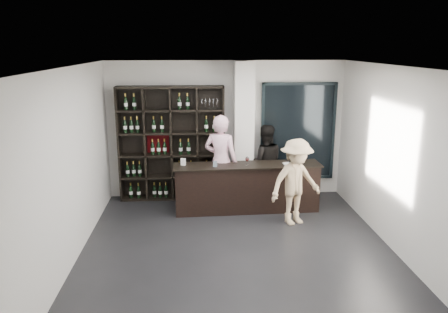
{
  "coord_description": "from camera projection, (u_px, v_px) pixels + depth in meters",
  "views": [
    {
      "loc": [
        -0.62,
        -6.39,
        3.21
      ],
      "look_at": [
        -0.14,
        1.1,
        1.28
      ],
      "focal_mm": 35.0,
      "sensor_mm": 36.0,
      "label": 1
    }
  ],
  "objects": [
    {
      "name": "spit_cup",
      "position": [
        215.0,
        164.0,
        8.33
      ],
      "size": [
        0.09,
        0.09,
        0.11
      ],
      "primitive_type": "cylinder",
      "rotation": [
        0.0,
        0.0,
        -0.16
      ],
      "color": "silver",
      "rests_on": "tasting_counter"
    },
    {
      "name": "taster_black",
      "position": [
        265.0,
        162.0,
        9.18
      ],
      "size": [
        0.8,
        0.63,
        1.61
      ],
      "primitive_type": "imported",
      "rotation": [
        0.0,
        0.0,
        3.11
      ],
      "color": "black",
      "rests_on": "floor"
    },
    {
      "name": "floor",
      "position": [
        237.0,
        251.0,
        7.01
      ],
      "size": [
        5.0,
        5.5,
        0.01
      ],
      "primitive_type": "cube",
      "color": "black",
      "rests_on": "ground"
    },
    {
      "name": "tasting_counter",
      "position": [
        247.0,
        187.0,
        8.61
      ],
      "size": [
        2.89,
        0.61,
        0.95
      ],
      "rotation": [
        0.0,
        0.0,
        0.04
      ],
      "color": "black",
      "rests_on": "floor"
    },
    {
      "name": "structural_column",
      "position": [
        244.0,
        132.0,
        9.06
      ],
      "size": [
        0.4,
        0.4,
        2.9
      ],
      "primitive_type": "cube",
      "color": "silver",
      "rests_on": "floor"
    },
    {
      "name": "wine_shelf",
      "position": [
        172.0,
        144.0,
        9.12
      ],
      "size": [
        2.2,
        0.35,
        2.4
      ],
      "primitive_type": null,
      "color": "black",
      "rests_on": "floor"
    },
    {
      "name": "glass_panel",
      "position": [
        298.0,
        132.0,
        9.36
      ],
      "size": [
        1.6,
        0.08,
        2.1
      ],
      "color": "black",
      "rests_on": "floor"
    },
    {
      "name": "card_stand",
      "position": [
        183.0,
        162.0,
        8.42
      ],
      "size": [
        0.1,
        0.08,
        0.13
      ],
      "primitive_type": "cube",
      "rotation": [
        0.0,
        0.0,
        -0.42
      ],
      "color": "white",
      "rests_on": "tasting_counter"
    },
    {
      "name": "wine_glass",
      "position": [
        247.0,
        160.0,
        8.42
      ],
      "size": [
        0.09,
        0.09,
        0.19
      ],
      "primitive_type": null,
      "rotation": [
        0.0,
        0.0,
        0.12
      ],
      "color": "white",
      "rests_on": "tasting_counter"
    },
    {
      "name": "customer",
      "position": [
        296.0,
        182.0,
        7.9
      ],
      "size": [
        1.18,
        0.94,
        1.59
      ],
      "primitive_type": "imported",
      "rotation": [
        0.0,
        0.0,
        0.39
      ],
      "color": "tan",
      "rests_on": "floor"
    },
    {
      "name": "napkin_stack",
      "position": [
        287.0,
        164.0,
        8.51
      ],
      "size": [
        0.15,
        0.15,
        0.02
      ],
      "primitive_type": "cube",
      "rotation": [
        0.0,
        0.0,
        0.14
      ],
      "color": "white",
      "rests_on": "tasting_counter"
    },
    {
      "name": "taster_pink",
      "position": [
        221.0,
        162.0,
        8.71
      ],
      "size": [
        0.81,
        0.68,
        1.89
      ],
      "primitive_type": "imported",
      "rotation": [
        0.0,
        0.0,
        2.76
      ],
      "color": "#FFC0D4",
      "rests_on": "floor"
    }
  ]
}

